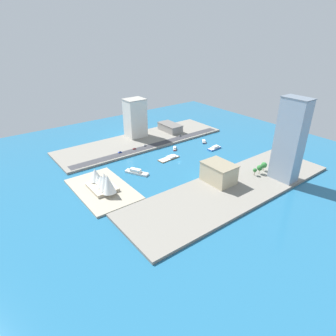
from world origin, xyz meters
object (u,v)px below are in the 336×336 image
catamaran_blue (215,148)px  van_white (145,145)px  barge_flat_brown (169,158)px  traffic_light_waterfront (166,141)px  sedan_silver (180,136)px  hatchback_blue (120,152)px  tower_tall_glass (290,141)px  tugboat_red (175,148)px  ferry_white_commuter (136,172)px  opera_landmark (103,182)px  pickup_red (134,149)px  office_block_beige (219,173)px  patrol_launch_navy (204,141)px  hotel_broad_white (135,118)px  carpark_squat_concrete (170,127)px

catamaran_blue → van_white: (59.02, 71.70, 2.05)m
barge_flat_brown → traffic_light_waterfront: bearing=-30.9°
sedan_silver → hatchback_blue: hatchback_blue is taller
hatchback_blue → traffic_light_waterfront: bearing=-100.8°
van_white → barge_flat_brown: bearing=-174.1°
sedan_silver → tower_tall_glass: bearing=-178.1°
tugboat_red → catamaran_blue: bearing=-126.5°
ferry_white_commuter → opera_landmark: bearing=106.0°
barge_flat_brown → pickup_red: (46.37, 21.93, 2.57)m
pickup_red → traffic_light_waterfront: (-10.98, -43.12, 3.43)m
office_block_beige → opera_landmark: bearing=60.5°
van_white → pickup_red: bearing=93.1°
catamaran_blue → ferry_white_commuter: bearing=88.8°
patrol_launch_navy → sedan_silver: size_ratio=3.18×
opera_landmark → van_white: bearing=-53.5°
catamaran_blue → sedan_silver: sedan_silver is taller
tugboat_red → traffic_light_waterfront: 16.80m
van_white → opera_landmark: opera_landmark is taller
hotel_broad_white → sedan_silver: 69.22m
opera_landmark → hotel_broad_white: bearing=-43.6°
tugboat_red → pickup_red: pickup_red is taller
ferry_white_commuter → tower_tall_glass: 162.35m
barge_flat_brown → tower_tall_glass: size_ratio=0.34×
pickup_red → carpark_squat_concrete: bearing=-69.9°
patrol_launch_navy → pickup_red: size_ratio=3.04×
sedan_silver → opera_landmark: opera_landmark is taller
tower_tall_glass → pickup_red: bearing=27.1°
sedan_silver → van_white: (0.00, 60.66, -0.05)m
opera_landmark → carpark_squat_concrete: bearing=-58.1°
ferry_white_commuter → pickup_red: ferry_white_commuter is taller
barge_flat_brown → office_block_beige: 80.72m
catamaran_blue → hatchback_blue: 124.26m
sedan_silver → pickup_red: sedan_silver is taller
carpark_squat_concrete → van_white: carpark_squat_concrete is taller
barge_flat_brown → patrol_launch_navy: bearing=-78.6°
patrol_launch_navy → catamaran_blue: catamaran_blue is taller
patrol_launch_navy → office_block_beige: size_ratio=0.41×
barge_flat_brown → opera_landmark: bearing=102.7°
ferry_white_commuter → hotel_broad_white: (97.19, -59.25, 27.74)m
hotel_broad_white → pickup_red: 56.66m
patrol_launch_navy → carpark_squat_concrete: bearing=11.7°
opera_landmark → office_block_beige: bearing=-119.5°
patrol_launch_navy → van_white: bearing=67.1°
van_white → hatchback_blue: bearing=89.7°
pickup_red → sedan_silver: bearing=-89.3°
hotel_broad_white → office_block_beige: bearing=178.7°
catamaran_blue → pickup_red: (58.08, 88.76, 2.10)m
patrol_launch_navy → hatchback_blue: (32.87, 115.04, 2.27)m
patrol_launch_navy → opera_landmark: bearing=102.2°
hotel_broad_white → carpark_squat_concrete: 58.98m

